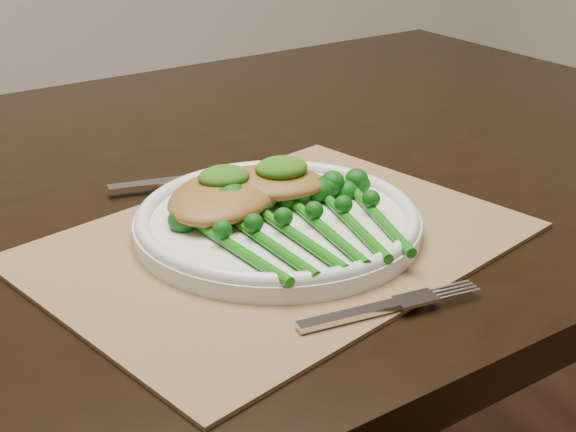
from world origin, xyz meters
name	(u,v)px	position (x,y,z in m)	size (l,w,h in m)	color
placemat	(279,242)	(-0.07, -0.28, 0.75)	(0.44, 0.32, 0.00)	olive
dinner_plate	(277,220)	(-0.06, -0.26, 0.77)	(0.27, 0.27, 0.02)	white
knife	(186,180)	(-0.10, -0.11, 0.76)	(0.21, 0.04, 0.01)	silver
fork	(402,303)	(-0.03, -0.43, 0.76)	(0.16, 0.02, 0.00)	silver
chicken_fillet_left	(225,195)	(-0.10, -0.22, 0.78)	(0.14, 0.10, 0.03)	olive
chicken_fillet_right	(267,182)	(-0.06, -0.22, 0.79)	(0.12, 0.08, 0.02)	olive
pesto_dollop_left	(224,177)	(-0.10, -0.21, 0.80)	(0.05, 0.04, 0.02)	#1D4D0B
pesto_dollop_right	(281,168)	(-0.04, -0.22, 0.80)	(0.05, 0.05, 0.02)	#1D4D0B
broccolini_bundle	(311,233)	(-0.06, -0.31, 0.78)	(0.17, 0.19, 0.04)	#14650D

